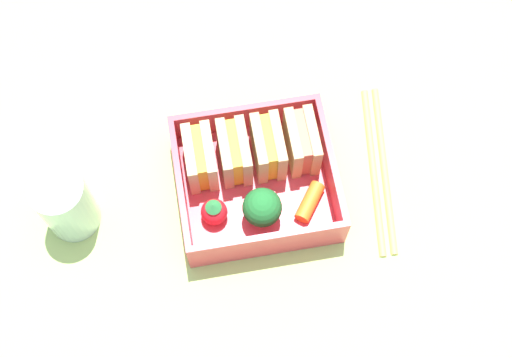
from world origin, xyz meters
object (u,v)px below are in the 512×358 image
sandwich_center (268,147)px  chopstick_pair (379,166)px  sandwich_center_left (234,152)px  sandwich_left (200,158)px  sandwich_center_right (302,142)px  broccoli_floret (261,208)px  carrot_stick_far_left (310,202)px  strawberry_far_left (214,212)px  drinking_glass (66,204)px

sandwich_center → chopstick_pair: sandwich_center is taller
sandwich_center_left → sandwich_center: 3.35cm
sandwich_left → sandwich_center_right: 10.05cm
broccoli_floret → carrot_stick_far_left: broccoli_floret is taller
carrot_stick_far_left → sandwich_left: bearing=149.9°
sandwich_left → carrot_stick_far_left: (9.82, -5.68, -1.67)cm
sandwich_center_left → strawberry_far_left: 6.13cm
strawberry_far_left → carrot_stick_far_left: strawberry_far_left is taller
broccoli_floret → strawberry_far_left: bearing=169.4°
strawberry_far_left → drinking_glass: 13.93cm
sandwich_center → strawberry_far_left: bearing=-139.2°
sandwich_left → sandwich_center: size_ratio=1.00×
sandwich_left → sandwich_center_left: (3.35, 0.00, 0.00)cm
sandwich_center → drinking_glass: drinking_glass is taller
drinking_glass → sandwich_center_left: bearing=9.4°
strawberry_far_left → drinking_glass: drinking_glass is taller
sandwich_center_left → chopstick_pair: (14.37, -2.45, -3.27)cm
sandwich_center_right → carrot_stick_far_left: (-0.23, -5.68, -1.67)cm
sandwich_center_left → sandwich_center_right: size_ratio=1.00×
sandwich_left → strawberry_far_left: (0.51, -5.34, -1.00)cm
sandwich_center_left → sandwich_center_right: 6.70cm
sandwich_center_right → drinking_glass: 23.32cm
sandwich_center_right → broccoli_floret: sandwich_center_right is taller
chopstick_pair → sandwich_left: bearing=172.1°
broccoli_floret → sandwich_left: bearing=128.6°
chopstick_pair → carrot_stick_far_left: bearing=-157.7°
sandwich_center_left → chopstick_pair: bearing=-9.7°
broccoli_floret → carrot_stick_far_left: bearing=5.6°
strawberry_far_left → chopstick_pair: bearing=9.5°
sandwich_center_right → strawberry_far_left: sandwich_center_right is taller
sandwich_center → carrot_stick_far_left: bearing=-61.2°
strawberry_far_left → broccoli_floret: bearing=-10.6°
carrot_stick_far_left → chopstick_pair: bearing=22.3°
sandwich_center_left → broccoli_floret: size_ratio=1.20×
sandwich_center → sandwich_center_right: 3.35cm
sandwich_center → broccoli_floret: sandwich_center is taller
broccoli_floret → carrot_stick_far_left: size_ratio=1.14×
strawberry_far_left → carrot_stick_far_left: bearing=-2.1°
carrot_stick_far_left → drinking_glass: 23.21cm
carrot_stick_far_left → sandwich_center_right: bearing=87.7°
sandwich_left → chopstick_pair: 18.19cm
sandwich_center → strawberry_far_left: sandwich_center is taller
sandwich_center → strawberry_far_left: size_ratio=1.72×
sandwich_left → drinking_glass: bearing=-168.3°
sandwich_center_left → strawberry_far_left: size_ratio=1.72×
sandwich_center_right → broccoli_floret: bearing=-129.7°
strawberry_far_left → broccoli_floret: (4.42, -0.83, 1.19)cm
broccoli_floret → drinking_glass: (-18.04, 3.44, 0.17)cm
strawberry_far_left → sandwich_center_right: bearing=29.2°
sandwich_left → strawberry_far_left: sandwich_left is taller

